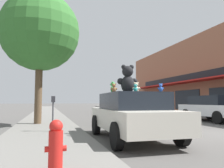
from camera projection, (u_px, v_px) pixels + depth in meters
ground_plane at (217, 133)px, 8.33m from camera, size 260.00×260.00×0.00m
sidewalk_near at (45, 140)px, 6.55m from camera, size 2.73×90.00×0.15m
plush_art_car at (132, 114)px, 7.06m from camera, size 2.12×4.46×1.50m
teddy_bear_giant at (128, 79)px, 7.44m from camera, size 0.73×0.47×0.98m
teddy_bear_blue at (161, 88)px, 6.37m from camera, size 0.19×0.15×0.25m
teddy_bear_brown at (114, 88)px, 6.87m from camera, size 0.22×0.17×0.29m
teddy_bear_green at (113, 87)px, 7.07m from camera, size 0.22×0.27×0.37m
teddy_bear_cream at (136, 88)px, 7.14m from camera, size 0.26×0.22×0.36m
teddy_bear_teal at (135, 88)px, 6.41m from camera, size 0.18×0.12×0.23m
parked_car_far_center at (213, 107)px, 13.43m from camera, size 2.09×4.53×1.58m
street_tree at (40, 32)px, 10.96m from camera, size 3.93×3.93×6.53m
fire_hydrant at (56, 145)px, 3.39m from camera, size 0.33×0.22×0.79m
parking_meter at (53, 109)px, 7.97m from camera, size 0.14×0.10×1.27m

